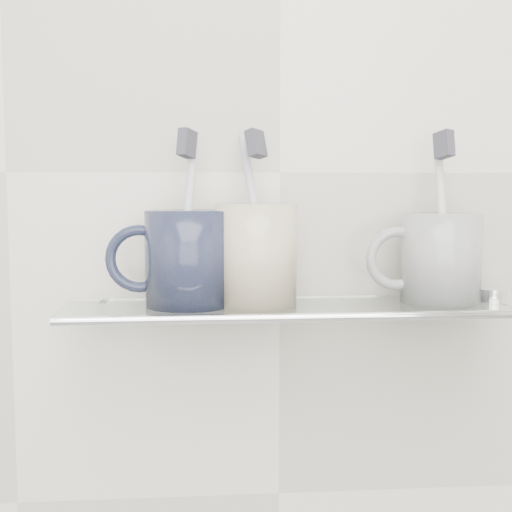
{
  "coord_description": "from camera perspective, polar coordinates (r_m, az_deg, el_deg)",
  "views": [
    {
      "loc": [
        -0.1,
        0.25,
        1.24
      ],
      "look_at": [
        -0.03,
        1.04,
        1.16
      ],
      "focal_mm": 50.0,
      "sensor_mm": 36.0,
      "label": 1
    }
  ],
  "objects": [
    {
      "name": "bristles_right",
      "position": [
        0.85,
        14.81,
        8.62
      ],
      "size": [
        0.02,
        0.03,
        0.03
      ],
      "primitive_type": "cube",
      "rotation": [
        -0.21,
        0.09,
        0.45
      ],
      "color": "#363741",
      "rests_on": "toothbrush_right"
    },
    {
      "name": "bracket_right",
      "position": [
        0.91,
        15.34,
        -4.04
      ],
      "size": [
        0.02,
        0.03,
        0.02
      ],
      "primitive_type": "cylinder",
      "rotation": [
        1.57,
        0.0,
        0.0
      ],
      "color": "silver",
      "rests_on": "wall_back"
    },
    {
      "name": "wall_back",
      "position": [
        0.86,
        1.93,
        6.69
      ],
      "size": [
        2.5,
        0.0,
        2.5
      ],
      "primitive_type": "plane",
      "rotation": [
        1.57,
        0.0,
        0.0
      ],
      "color": "silver",
      "rests_on": "ground"
    },
    {
      "name": "toothbrush_center",
      "position": [
        0.8,
        -0.0,
        3.24
      ],
      "size": [
        0.04,
        0.07,
        0.18
      ],
      "primitive_type": "cylinder",
      "rotation": [
        -0.13,
        -0.29,
        -0.66
      ],
      "color": "#B1B2C0",
      "rests_on": "mug_center"
    },
    {
      "name": "mug_center",
      "position": [
        0.8,
        -0.0,
        0.1
      ],
      "size": [
        0.1,
        0.1,
        0.11
      ],
      "primitive_type": "cylinder",
      "rotation": [
        0.0,
        0.0,
        0.03
      ],
      "color": "beige",
      "rests_on": "shelf_glass"
    },
    {
      "name": "bracket_left",
      "position": [
        0.86,
        -12.09,
        -4.5
      ],
      "size": [
        0.02,
        0.03,
        0.02
      ],
      "primitive_type": "cylinder",
      "rotation": [
        1.57,
        0.0,
        0.0
      ],
      "color": "silver",
      "rests_on": "wall_back"
    },
    {
      "name": "bristles_center",
      "position": [
        0.8,
        -0.0,
        8.98
      ],
      "size": [
        0.03,
        0.03,
        0.03
      ],
      "primitive_type": "cube",
      "rotation": [
        -0.13,
        -0.29,
        -0.66
      ],
      "color": "#363741",
      "rests_on": "toothbrush_center"
    },
    {
      "name": "mug_center_handle",
      "position": [
        0.8,
        -3.72,
        0.07
      ],
      "size": [
        0.08,
        0.01,
        0.08
      ],
      "primitive_type": "torus",
      "rotation": [
        1.57,
        0.0,
        0.0
      ],
      "color": "beige",
      "rests_on": "mug_center"
    },
    {
      "name": "toothbrush_right",
      "position": [
        0.84,
        14.67,
        3.19
      ],
      "size": [
        0.02,
        0.06,
        0.19
      ],
      "primitive_type": "cylinder",
      "rotation": [
        -0.21,
        0.09,
        0.45
      ],
      "color": "beige",
      "rests_on": "mug_right"
    },
    {
      "name": "bristles_left",
      "position": [
        0.8,
        -5.55,
        8.96
      ],
      "size": [
        0.02,
        0.03,
        0.03
      ],
      "primitive_type": "cube",
      "rotation": [
        -0.2,
        -0.01,
        -0.55
      ],
      "color": "#363741",
      "rests_on": "toothbrush_left"
    },
    {
      "name": "shelf_rail",
      "position": [
        0.75,
        2.93,
        -4.95
      ],
      "size": [
        0.5,
        0.01,
        0.01
      ],
      "primitive_type": "cylinder",
      "rotation": [
        0.0,
        1.57,
        0.0
      ],
      "color": "silver",
      "rests_on": "shelf_glass"
    },
    {
      "name": "shelf_glass",
      "position": [
        0.81,
        2.4,
        -4.21
      ],
      "size": [
        0.5,
        0.12,
        0.01
      ],
      "primitive_type": "cube",
      "color": "silver",
      "rests_on": "wall_back"
    },
    {
      "name": "mug_right_handle",
      "position": [
        0.83,
        11.23,
        -0.2
      ],
      "size": [
        0.07,
        0.01,
        0.07
      ],
      "primitive_type": "torus",
      "rotation": [
        1.57,
        0.0,
        0.0
      ],
      "color": "white",
      "rests_on": "mug_right"
    },
    {
      "name": "mug_right",
      "position": [
        0.85,
        14.58,
        -0.17
      ],
      "size": [
        0.11,
        0.11,
        0.1
      ],
      "primitive_type": "cylinder",
      "rotation": [
        0.0,
        0.0,
        0.25
      ],
      "color": "white",
      "rests_on": "shelf_glass"
    },
    {
      "name": "toothbrush_left",
      "position": [
        0.8,
        -5.5,
        3.21
      ],
      "size": [
        0.03,
        0.05,
        0.19
      ],
      "primitive_type": "cylinder",
      "rotation": [
        -0.2,
        -0.01,
        -0.55
      ],
      "color": "silver",
      "rests_on": "mug_left"
    },
    {
      "name": "mug_left_handle",
      "position": [
        0.8,
        -9.31,
        -0.22
      ],
      "size": [
        0.08,
        0.01,
        0.08
      ],
      "primitive_type": "torus",
      "rotation": [
        1.57,
        0.0,
        0.0
      ],
      "color": "black",
      "rests_on": "mug_left"
    },
    {
      "name": "chrome_cap",
      "position": [
        0.88,
        18.41,
        -2.96
      ],
      "size": [
        0.04,
        0.04,
        0.02
      ],
      "primitive_type": "cylinder",
      "color": "silver",
      "rests_on": "shelf_glass"
    },
    {
      "name": "mug_left",
      "position": [
        0.8,
        -5.46,
        -0.19
      ],
      "size": [
        0.11,
        0.11,
        0.11
      ],
      "primitive_type": "cylinder",
      "rotation": [
        0.0,
        0.0,
        0.13
      ],
      "color": "black",
      "rests_on": "shelf_glass"
    }
  ]
}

